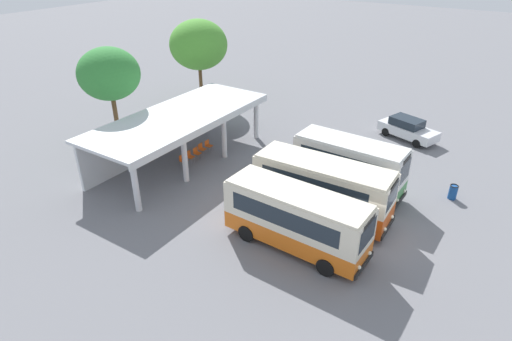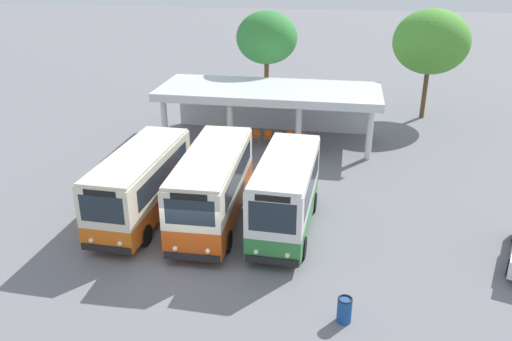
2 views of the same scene
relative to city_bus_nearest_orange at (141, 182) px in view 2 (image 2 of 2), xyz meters
The scene contains 13 objects.
ground_plane 5.04m from the city_bus_nearest_orange, 46.87° to the right, with size 180.00×180.00×0.00m, color slate.
city_bus_nearest_orange is the anchor object (origin of this frame).
city_bus_second_in_row 3.22m from the city_bus_nearest_orange, ahead, with size 2.57×7.63×3.27m.
city_bus_middle_cream 6.44m from the city_bus_nearest_orange, ahead, with size 2.44×6.69×3.32m.
terminal_canopy 12.38m from the city_bus_nearest_orange, 70.78° to the left, with size 13.47×5.29×3.40m.
waiting_chair_end_by_column 11.03m from the city_bus_nearest_orange, 72.06° to the left, with size 0.44×0.44×0.86m.
waiting_chair_second_from_end 11.28m from the city_bus_nearest_orange, 68.70° to the left, with size 0.44×0.44×0.86m.
waiting_chair_middle_seat 11.51m from the city_bus_nearest_orange, 65.38° to the left, with size 0.44×0.44×0.86m.
waiting_chair_fourth_seat 11.94m from the city_bus_nearest_orange, 62.61° to the left, with size 0.44×0.44×0.86m.
waiting_chair_fifth_seat 12.24m from the city_bus_nearest_orange, 59.60° to the left, with size 0.44×0.44×0.86m.
roadside_tree_behind_canopy 17.00m from the city_bus_nearest_orange, 79.29° to the left, with size 4.21×4.21×7.35m.
roadside_tree_east_of_canopy 22.95m from the city_bus_nearest_orange, 51.35° to the left, with size 5.14×5.14×7.54m.
litter_bin_apron 10.76m from the city_bus_nearest_orange, 31.97° to the right, with size 0.49×0.49×0.90m.
Camera 2 is at (5.34, -16.21, 11.31)m, focal length 36.53 mm.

